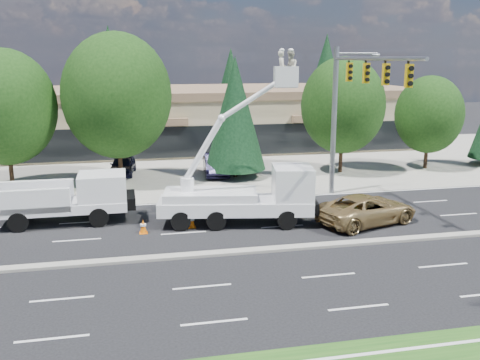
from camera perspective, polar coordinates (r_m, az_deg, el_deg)
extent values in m
plane|color=black|center=(23.30, -5.19, -8.12)|extent=(140.00, 140.00, 0.00)
cube|color=gray|center=(42.51, -8.48, 1.47)|extent=(140.00, 22.00, 0.01)
cube|color=gray|center=(23.28, -5.19, -7.98)|extent=(120.00, 0.55, 0.12)
cube|color=#C4B386|center=(52.00, -9.31, 6.30)|extent=(50.00, 15.00, 5.00)
cube|color=#7B5F47|center=(51.77, -9.42, 9.21)|extent=(50.40, 15.40, 0.70)
cube|color=black|center=(44.66, -8.76, 3.96)|extent=(48.00, 0.12, 2.60)
cylinder|color=#332114|center=(38.00, -23.26, 1.42)|extent=(0.28, 0.28, 2.91)
ellipsoid|color=black|center=(37.50, -23.78, 7.12)|extent=(6.48, 6.48, 7.45)
cylinder|color=#332114|center=(37.22, -12.67, 2.21)|extent=(0.28, 0.28, 3.26)
ellipsoid|color=black|center=(36.70, -13.00, 8.76)|extent=(7.25, 7.25, 8.33)
cylinder|color=#332114|center=(38.20, -0.50, 0.92)|extent=(0.26, 0.26, 0.80)
cone|color=black|center=(37.56, -0.51, 7.12)|extent=(4.30, 4.30, 7.86)
cylinder|color=#332114|center=(40.36, 10.70, 2.75)|extent=(0.28, 0.28, 2.74)
ellipsoid|color=black|center=(39.90, 10.92, 7.82)|extent=(6.10, 6.10, 7.01)
cylinder|color=#332114|center=(43.57, 19.23, 2.69)|extent=(0.28, 0.28, 2.29)
ellipsoid|color=black|center=(43.17, 19.53, 6.60)|extent=(5.10, 5.10, 5.86)
cylinder|color=#332114|center=(64.12, -13.39, 5.46)|extent=(0.26, 0.26, 0.80)
cone|color=black|center=(63.66, -13.68, 10.81)|extent=(6.05, 6.05, 11.05)
cylinder|color=#332114|center=(65.31, -0.97, 5.93)|extent=(0.26, 0.26, 0.80)
cone|color=black|center=(64.91, -0.98, 10.05)|extent=(4.82, 4.82, 8.80)
cylinder|color=#332114|center=(68.62, 8.97, 6.12)|extent=(0.26, 0.26, 0.80)
cone|color=black|center=(68.20, 9.14, 10.82)|extent=(5.70, 5.70, 10.41)
cylinder|color=gray|center=(33.47, 9.98, 6.13)|extent=(0.32, 0.32, 9.00)
cylinder|color=gray|center=(28.67, 14.09, 12.46)|extent=(0.20, 10.00, 0.20)
cylinder|color=gray|center=(33.76, 12.36, 13.07)|extent=(2.60, 0.12, 0.12)
cube|color=gold|center=(31.41, 11.58, 11.22)|extent=(0.32, 0.22, 1.05)
cube|color=gold|center=(29.41, 13.31, 11.04)|extent=(0.32, 0.22, 1.05)
cube|color=gold|center=(27.43, 15.29, 10.82)|extent=(0.32, 0.22, 1.05)
cube|color=gold|center=(25.49, 17.57, 10.55)|extent=(0.32, 0.22, 1.05)
cube|color=white|center=(28.99, -18.46, -2.59)|extent=(6.56, 2.44, 0.49)
cube|color=white|center=(28.64, -14.45, -0.93)|extent=(2.41, 2.36, 1.64)
cube|color=black|center=(28.57, -13.05, -0.43)|extent=(0.10, 2.07, 1.09)
cube|color=white|center=(30.02, -20.82, -1.17)|extent=(3.71, 0.35, 1.20)
cube|color=white|center=(28.04, -21.41, -2.18)|extent=(3.71, 0.35, 1.20)
cube|color=white|center=(27.36, -0.50, -2.71)|extent=(8.08, 3.68, 0.68)
cube|color=white|center=(27.32, 5.63, -0.58)|extent=(2.32, 2.60, 1.95)
cube|color=black|center=(27.39, 7.15, -0.27)|extent=(0.42, 1.93, 1.17)
cube|color=white|center=(27.22, -3.17, -1.64)|extent=(5.00, 3.03, 0.49)
cylinder|color=white|center=(27.14, -5.65, -0.57)|extent=(0.68, 0.68, 0.78)
cube|color=white|center=(26.53, 4.92, 10.94)|extent=(1.21, 1.05, 1.05)
imported|color=beige|center=(26.50, 4.46, 11.80)|extent=(0.50, 0.67, 1.68)
imported|color=beige|center=(26.55, 5.40, 11.78)|extent=(0.77, 0.92, 1.68)
ellipsoid|color=white|center=(26.50, 4.50, 13.64)|extent=(0.25, 0.25, 0.18)
ellipsoid|color=white|center=(26.55, 5.44, 13.62)|extent=(0.25, 0.25, 0.18)
cube|color=orange|center=(26.57, -10.26, -5.57)|extent=(0.40, 0.40, 0.03)
cone|color=orange|center=(26.46, -10.29, -4.88)|extent=(0.36, 0.36, 0.70)
cylinder|color=white|center=(26.44, -10.29, -4.73)|extent=(0.29, 0.29, 0.10)
cube|color=orange|center=(27.12, -5.17, -5.02)|extent=(0.40, 0.40, 0.03)
cone|color=orange|center=(27.02, -5.18, -4.35)|extent=(0.36, 0.36, 0.70)
cylinder|color=white|center=(27.00, -5.19, -4.20)|extent=(0.29, 0.29, 0.10)
cube|color=orange|center=(28.44, 10.52, -4.33)|extent=(0.40, 0.40, 0.03)
cone|color=orange|center=(28.35, 10.54, -3.69)|extent=(0.36, 0.36, 0.70)
cylinder|color=white|center=(28.33, 10.55, -3.55)|extent=(0.29, 0.29, 0.10)
imported|color=#A68850|center=(28.19, 13.37, -3.05)|extent=(5.97, 4.04, 1.52)
imported|color=black|center=(39.81, -12.41, 1.55)|extent=(2.16, 4.30, 1.40)
imported|color=black|center=(38.87, -2.61, 1.69)|extent=(2.07, 4.87, 1.56)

